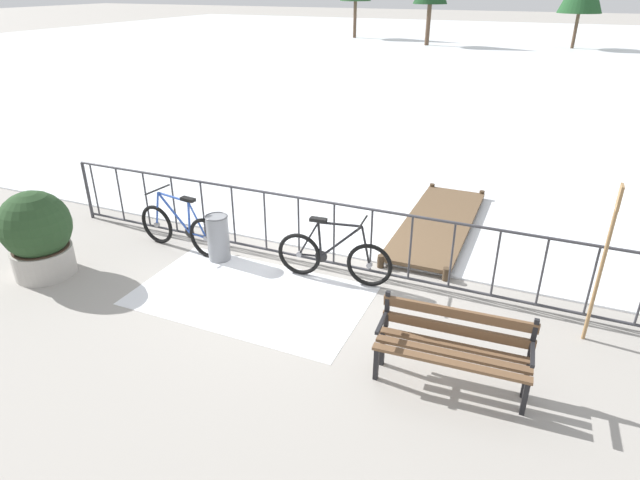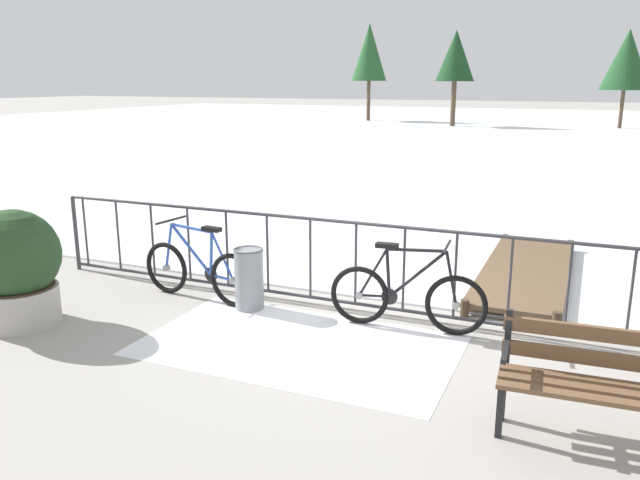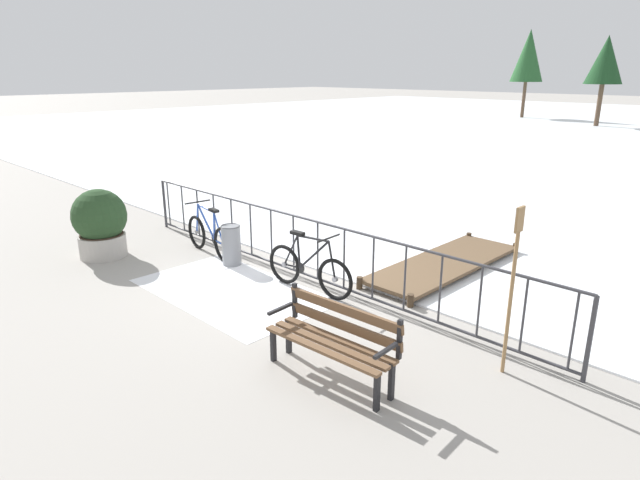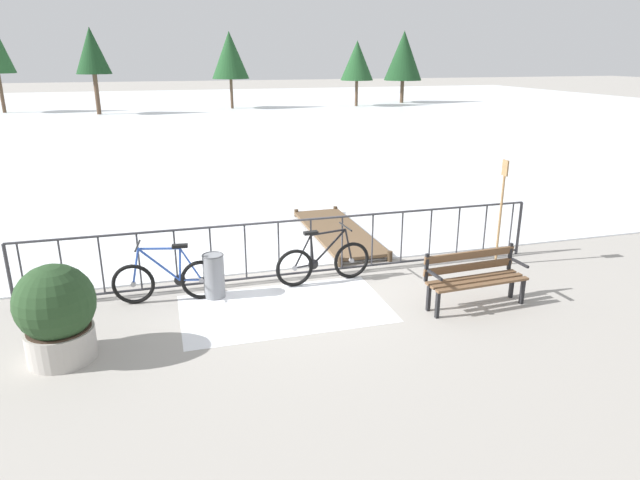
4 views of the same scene
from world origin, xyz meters
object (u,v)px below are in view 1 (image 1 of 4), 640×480
Objects in this scene: oar_upright at (604,256)px; trash_bin at (218,237)px; park_bench at (454,343)px; bicycle_second at (181,229)px; planter_with_shrub at (37,234)px; bicycle_near_railing at (333,257)px.

trash_bin is at bearing -179.91° from oar_upright.
oar_upright is at bearing 46.76° from park_bench.
oar_upright reaches higher than park_bench.
bicycle_second is 1.05× the size of park_bench.
planter_with_shrub is 2.55m from trash_bin.
park_bench is 2.22× the size of trash_bin.
bicycle_near_railing reaches higher than trash_bin.
planter_with_shrub is 7.46m from oar_upright.
bicycle_second is 0.86× the size of oar_upright.
bicycle_near_railing and bicycle_second have the same top height.
oar_upright is (5.92, -0.02, 0.77)m from bicycle_second.
planter_with_shrub is 1.76× the size of trash_bin.
trash_bin is 5.26m from oar_upright.
trash_bin is (-1.87, -0.11, 0.00)m from bicycle_near_railing.
park_bench is at bearing -37.67° from bicycle_near_railing.
bicycle_second is 2.33× the size of trash_bin.
trash_bin is (-3.86, 1.42, -0.14)m from park_bench.
bicycle_near_railing is at bearing 21.12° from planter_with_shrub.
bicycle_second is 1.33× the size of planter_with_shrub.
planter_with_shrub is (-1.38, -1.45, 0.28)m from bicycle_second.
trash_bin is at bearing 159.75° from park_bench.
oar_upright is at bearing -1.76° from bicycle_near_railing.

